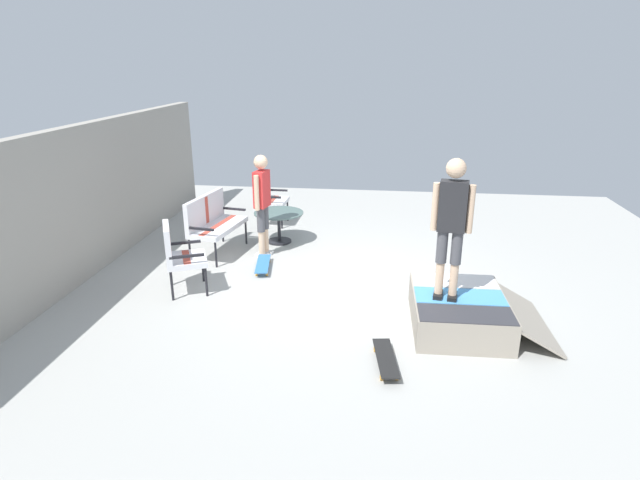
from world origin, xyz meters
The scene contains 11 objects.
ground_plane centered at (0.00, 0.00, -0.05)m, with size 12.00×12.00×0.10m, color #A8A8A3.
back_wall_cinderblock centered at (0.00, 4.00, 1.14)m, with size 9.00×0.20×2.28m.
skate_ramp centered at (-1.06, -1.56, 0.21)m, with size 1.46×1.71×0.42m.
patio_bench centered at (1.10, 2.34, 0.62)m, with size 1.32×0.75×1.02m.
patio_chair_near_house centered at (2.87, 1.77, 0.61)m, with size 0.64×0.57×1.02m.
patio_chair_by_wall centered at (-0.49, 2.32, 0.61)m, with size 0.79×0.76×1.02m.
patio_table centered at (1.79, 1.32, 0.40)m, with size 0.90×0.90×0.57m.
person_watching centered at (1.08, 1.45, 1.02)m, with size 0.47×0.29×1.74m.
person_skater centered at (-1.12, -1.35, 1.43)m, with size 0.28×0.47×1.73m.
skateboard_by_bench centered at (0.48, 1.33, 0.08)m, with size 0.82×0.32×0.10m.
skateboard_spare centered at (-2.07, -0.64, 0.08)m, with size 0.82×0.31×0.10m.
Camera 1 is at (-7.04, -0.51, 3.19)m, focal length 28.95 mm.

